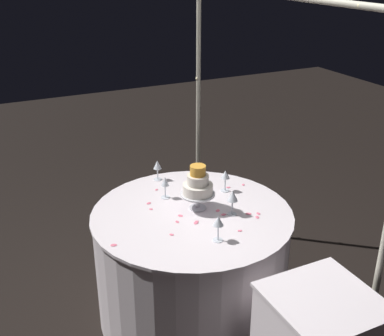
{
  "coord_description": "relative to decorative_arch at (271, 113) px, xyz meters",
  "views": [
    {
      "loc": [
        2.42,
        -1.17,
        2.3
      ],
      "look_at": [
        0.0,
        0.0,
        1.1
      ],
      "focal_mm": 45.39,
      "sensor_mm": 36.0,
      "label": 1
    }
  ],
  "objects": [
    {
      "name": "rose_petal_12",
      "position": [
        0.2,
        -0.18,
        -0.58
      ],
      "size": [
        0.03,
        0.02,
        0.0
      ],
      "primitive_type": "ellipsoid",
      "rotation": [
        0.0,
        0.0,
        0.02
      ],
      "color": "#EA6B84",
      "rests_on": "main_table"
    },
    {
      "name": "ground_plane",
      "position": [
        -0.0,
        -0.55,
        -1.38
      ],
      "size": [
        12.0,
        12.0,
        0.0
      ],
      "primitive_type": "plane",
      "color": "black"
    },
    {
      "name": "wine_glass_1",
      "position": [
        -0.55,
        -0.56,
        -0.48
      ],
      "size": [
        0.06,
        0.06,
        0.15
      ],
      "color": "silver",
      "rests_on": "main_table"
    },
    {
      "name": "rose_petal_10",
      "position": [
        0.32,
        -0.39,
        -0.58
      ],
      "size": [
        0.03,
        0.03,
        0.0
      ],
      "primitive_type": "ellipsoid",
      "rotation": [
        0.0,
        0.0,
        4.38
      ],
      "color": "#EA6B84",
      "rests_on": "main_table"
    },
    {
      "name": "rose_petal_2",
      "position": [
        -0.2,
        -0.05,
        -0.58
      ],
      "size": [
        0.03,
        0.03,
        0.0
      ],
      "primitive_type": "ellipsoid",
      "rotation": [
        0.0,
        0.0,
        2.55
      ],
      "color": "#EA6B84",
      "rests_on": "main_table"
    },
    {
      "name": "rose_petal_9",
      "position": [
        0.11,
        -0.38,
        -0.58
      ],
      "size": [
        0.03,
        0.04,
        0.0
      ],
      "primitive_type": "ellipsoid",
      "rotation": [
        0.0,
        0.0,
        4.6
      ],
      "color": "#EA6B84",
      "rests_on": "main_table"
    },
    {
      "name": "rose_petal_5",
      "position": [
        0.19,
        -0.77,
        -0.58
      ],
      "size": [
        0.03,
        0.03,
        0.0
      ],
      "primitive_type": "ellipsoid",
      "rotation": [
        0.0,
        0.0,
        3.82
      ],
      "color": "#EA6B84",
      "rests_on": "main_table"
    },
    {
      "name": "wine_glass_2",
      "position": [
        -0.18,
        -0.21,
        -0.47
      ],
      "size": [
        0.06,
        0.06,
        0.15
      ],
      "color": "silver",
      "rests_on": "main_table"
    },
    {
      "name": "rose_petal_8",
      "position": [
        0.11,
        -0.57,
        -0.58
      ],
      "size": [
        0.03,
        0.03,
        0.0
      ],
      "primitive_type": "ellipsoid",
      "rotation": [
        0.0,
        0.0,
        4.21
      ],
      "color": "#EA6B84",
      "rests_on": "main_table"
    },
    {
      "name": "tiered_cake",
      "position": [
        -0.03,
        -0.49,
        -0.42
      ],
      "size": [
        0.22,
        0.22,
        0.3
      ],
      "color": "silver",
      "rests_on": "main_table"
    },
    {
      "name": "rose_petal_6",
      "position": [
        0.05,
        -0.39,
        -0.58
      ],
      "size": [
        0.04,
        0.04,
        0.0
      ],
      "primitive_type": "ellipsoid",
      "rotation": [
        0.0,
        0.0,
        5.56
      ],
      "color": "#EA6B84",
      "rests_on": "main_table"
    },
    {
      "name": "rose_petal_0",
      "position": [
        -0.4,
        -0.63,
        -0.58
      ],
      "size": [
        0.03,
        0.03,
        0.0
      ],
      "primitive_type": "ellipsoid",
      "rotation": [
        0.0,
        0.0,
        5.3
      ],
      "color": "#EA6B84",
      "rests_on": "main_table"
    },
    {
      "name": "wine_glass_4",
      "position": [
        0.13,
        -0.33,
        -0.46
      ],
      "size": [
        0.07,
        0.07,
        0.16
      ],
      "color": "silver",
      "rests_on": "main_table"
    },
    {
      "name": "rose_petal_11",
      "position": [
        0.17,
        -0.24,
        -0.58
      ],
      "size": [
        0.04,
        0.05,
        0.0
      ],
      "primitive_type": "ellipsoid",
      "rotation": [
        0.0,
        0.0,
        4.16
      ],
      "color": "#EA6B84",
      "rests_on": "main_table"
    },
    {
      "name": "rose_petal_1",
      "position": [
        -0.15,
        -0.77,
        -0.58
      ],
      "size": [
        0.03,
        0.03,
        0.0
      ],
      "primitive_type": "ellipsoid",
      "rotation": [
        0.0,
        0.0,
        3.9
      ],
      "color": "#EA6B84",
      "rests_on": "main_table"
    },
    {
      "name": "rose_petal_3",
      "position": [
        0.15,
        -1.11,
        -0.58
      ],
      "size": [
        0.04,
        0.04,
        0.0
      ],
      "primitive_type": "ellipsoid",
      "rotation": [
        0.0,
        0.0,
        1.23
      ],
      "color": "#EA6B84",
      "rests_on": "main_table"
    },
    {
      "name": "rose_petal_14",
      "position": [
        -0.21,
        -0.16,
        -0.58
      ],
      "size": [
        0.03,
        0.03,
        0.0
      ],
      "primitive_type": "ellipsoid",
      "rotation": [
        0.0,
        0.0,
        4.51
      ],
      "color": "#EA6B84",
      "rests_on": "main_table"
    },
    {
      "name": "wine_glass_0",
      "position": [
        -0.26,
        -0.62,
        -0.48
      ],
      "size": [
        0.06,
        0.06,
        0.15
      ],
      "color": "silver",
      "rests_on": "main_table"
    },
    {
      "name": "wine_glass_3",
      "position": [
        0.36,
        -0.56,
        -0.47
      ],
      "size": [
        0.06,
        0.06,
        0.16
      ],
      "color": "silver",
      "rests_on": "main_table"
    },
    {
      "name": "rose_petal_7",
      "position": [
        0.13,
        -0.58,
        -0.58
      ],
      "size": [
        0.04,
        0.04,
        0.0
      ],
      "primitive_type": "ellipsoid",
      "rotation": [
        0.0,
        0.0,
        2.09
      ],
      "color": "#EA6B84",
      "rests_on": "main_table"
    },
    {
      "name": "rose_petal_15",
      "position": [
        0.01,
        -0.63,
        -0.58
      ],
      "size": [
        0.04,
        0.04,
        0.0
      ],
      "primitive_type": "ellipsoid",
      "rotation": [
        0.0,
        0.0,
        0.47
      ],
      "color": "#EA6B84",
      "rests_on": "main_table"
    },
    {
      "name": "rose_petal_16",
      "position": [
        0.23,
        -0.21,
        -0.58
      ],
      "size": [
        0.04,
        0.03,
        0.0
      ],
      "primitive_type": "ellipsoid",
      "rotation": [
        0.0,
        0.0,
        2.81
      ],
      "color": "#EA6B84",
      "rests_on": "main_table"
    },
    {
      "name": "decorative_arch",
      "position": [
        0.0,
        0.0,
        0.0
      ],
      "size": [
        2.09,
        0.06,
        2.09
      ],
      "color": "#B7B29E",
      "rests_on": "ground"
    },
    {
      "name": "rose_petal_4",
      "position": [
        0.07,
        -0.68,
        -0.58
      ],
      "size": [
        0.03,
        0.02,
        0.0
      ],
      "primitive_type": "ellipsoid",
      "rotation": [
        0.0,
        0.0,
        3.28
      ],
      "color": "#EA6B84",
      "rests_on": "main_table"
    },
    {
      "name": "main_table",
      "position": [
        -0.0,
        -0.55,
        -0.98
      ],
      "size": [
        1.28,
        1.28,
        0.8
      ],
      "color": "white",
      "rests_on": "ground"
    },
    {
      "name": "rose_petal_13",
      "position": [
        -0.23,
        -0.75,
        -0.58
      ],
      "size": [
        0.03,
        0.04,
        0.0
      ],
      "primitive_type": "ellipsoid",
      "rotation": [
        0.0,
        0.0,
        5.08
      ],
      "color": "#EA6B84",
      "rests_on": "main_table"
    }
  ]
}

